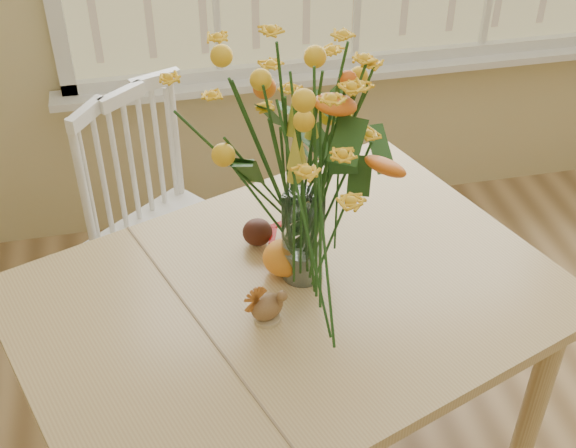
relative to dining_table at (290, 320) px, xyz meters
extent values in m
cube|color=white|center=(0.55, 1.28, 0.04)|extent=(2.42, 0.12, 0.03)
cube|color=tan|center=(0.00, 0.00, 0.07)|extent=(1.63, 1.40, 0.04)
cube|color=tan|center=(0.00, 0.00, 0.00)|extent=(1.48, 1.24, 0.10)
cylinder|color=tan|center=(-0.70, 0.17, -0.30)|extent=(0.07, 0.07, 0.70)
cylinder|color=tan|center=(0.70, -0.17, -0.30)|extent=(0.07, 0.07, 0.70)
cylinder|color=tan|center=(0.42, 0.58, -0.30)|extent=(0.07, 0.07, 0.70)
cube|color=white|center=(-0.27, 0.63, -0.19)|extent=(0.61, 0.60, 0.05)
cube|color=white|center=(-0.38, 0.77, 0.06)|extent=(0.37, 0.31, 0.50)
cylinder|color=white|center=(-0.30, 0.40, -0.43)|extent=(0.04, 0.04, 0.43)
cylinder|color=white|center=(-0.50, 0.65, -0.43)|extent=(0.04, 0.04, 0.43)
cylinder|color=white|center=(-0.04, 0.61, -0.43)|extent=(0.04, 0.04, 0.43)
cylinder|color=white|center=(-0.24, 0.87, -0.43)|extent=(0.04, 0.04, 0.43)
cylinder|color=white|center=(0.05, 0.07, 0.22)|extent=(0.11, 0.11, 0.25)
ellipsoid|color=orange|center=(0.01, 0.09, 0.14)|extent=(0.12, 0.12, 0.09)
cylinder|color=#CCB78C|center=(-0.07, -0.08, 0.10)|extent=(0.07, 0.07, 0.01)
ellipsoid|color=brown|center=(-0.07, -0.08, 0.14)|extent=(0.11, 0.09, 0.07)
ellipsoid|color=#38160F|center=(-0.04, 0.22, 0.13)|extent=(0.08, 0.08, 0.08)
camera|label=1|loc=(-0.31, -1.44, 1.48)|focal=48.00mm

